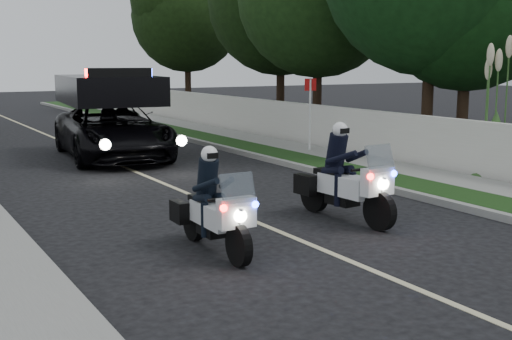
{
  "coord_description": "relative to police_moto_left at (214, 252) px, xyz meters",
  "views": [
    {
      "loc": [
        -6.06,
        -6.88,
        3.01
      ],
      "look_at": [
        -0.02,
        3.5,
        1.0
      ],
      "focal_mm": 46.23,
      "sensor_mm": 36.0,
      "label": 1
    }
  ],
  "objects": [
    {
      "name": "ground",
      "position": [
        1.55,
        -2.18,
        0.0
      ],
      "size": [
        120.0,
        120.0,
        0.0
      ],
      "primitive_type": "plane",
      "color": "black",
      "rests_on": "ground"
    },
    {
      "name": "curb_right",
      "position": [
        5.65,
        7.82,
        0.07
      ],
      "size": [
        0.2,
        60.0,
        0.15
      ],
      "primitive_type": "cube",
      "color": "gray",
      "rests_on": "ground"
    },
    {
      "name": "grass_verge",
      "position": [
        6.35,
        7.82,
        0.08
      ],
      "size": [
        1.2,
        60.0,
        0.16
      ],
      "primitive_type": "cube",
      "color": "#193814",
      "rests_on": "ground"
    },
    {
      "name": "sidewalk_right",
      "position": [
        7.65,
        7.82,
        0.08
      ],
      "size": [
        1.4,
        60.0,
        0.16
      ],
      "primitive_type": "cube",
      "color": "gray",
      "rests_on": "ground"
    },
    {
      "name": "property_wall",
      "position": [
        8.65,
        7.82,
        0.75
      ],
      "size": [
        0.22,
        60.0,
        1.5
      ],
      "primitive_type": "cube",
      "color": "beige",
      "rests_on": "ground"
    },
    {
      "name": "lane_marking",
      "position": [
        1.55,
        7.82,
        0.0
      ],
      "size": [
        0.12,
        50.0,
        0.01
      ],
      "primitive_type": "cube",
      "color": "#BFB78C",
      "rests_on": "ground"
    },
    {
      "name": "police_moto_left",
      "position": [
        0.0,
        0.0,
        0.0
      ],
      "size": [
        0.74,
        2.0,
        1.69
      ],
      "primitive_type": null,
      "rotation": [
        0.0,
        0.0,
        -0.02
      ],
      "color": "silver",
      "rests_on": "ground"
    },
    {
      "name": "police_moto_right",
      "position": [
        3.08,
        0.64,
        0.0
      ],
      "size": [
        0.94,
        2.25,
        1.87
      ],
      "primitive_type": null,
      "rotation": [
        0.0,
        0.0,
        0.08
      ],
      "color": "silver",
      "rests_on": "ground"
    },
    {
      "name": "police_suv",
      "position": [
        1.85,
        10.66,
        0.0
      ],
      "size": [
        3.49,
        6.41,
        2.99
      ],
      "primitive_type": "imported",
      "rotation": [
        0.0,
        0.0,
        -0.11
      ],
      "color": "black",
      "rests_on": "ground"
    },
    {
      "name": "sign_post",
      "position": [
        7.55,
        8.22,
        0.0
      ],
      "size": [
        0.48,
        0.48,
        2.52
      ],
      "primitive_type": null,
      "rotation": [
        0.0,
        0.0,
        -0.27
      ],
      "color": "#A30B15",
      "rests_on": "ground"
    },
    {
      "name": "pampas_far",
      "position": [
        9.15,
        2.28,
        0.0
      ],
      "size": [
        1.63,
        1.63,
        3.91
      ],
      "primitive_type": null,
      "rotation": [
        0.0,
        0.0,
        -0.21
      ],
      "color": "beige",
      "rests_on": "ground"
    },
    {
      "name": "tree_right_a",
      "position": [
        11.67,
        5.7,
        0.0
      ],
      "size": [
        6.7,
        6.7,
        9.44
      ],
      "primitive_type": null,
      "rotation": [
        0.0,
        0.0,
        -0.2
      ],
      "color": "#113510",
      "rests_on": "ground"
    },
    {
      "name": "tree_right_b",
      "position": [
        10.82,
        6.38,
        0.0
      ],
      "size": [
        8.38,
        8.38,
        11.51
      ],
      "primitive_type": null,
      "rotation": [
        0.0,
        0.0,
        -0.25
      ],
      "color": "#133A14",
      "rests_on": "ground"
    },
    {
      "name": "tree_right_c",
      "position": [
        11.27,
        15.87,
        0.0
      ],
      "size": [
        7.36,
        7.36,
        10.77
      ],
      "primitive_type": null,
      "rotation": [
        0.0,
        0.0,
        -0.15
      ],
      "color": "black",
      "rests_on": "ground"
    },
    {
      "name": "tree_right_d",
      "position": [
        10.9,
        12.54,
        0.0
      ],
      "size": [
        6.62,
        6.62,
        10.7
      ],
      "primitive_type": null,
      "rotation": [
        0.0,
        0.0,
        -0.03
      ],
      "color": "#1D3F15",
      "rests_on": "ground"
    },
    {
      "name": "tree_right_e",
      "position": [
        11.73,
        26.79,
        0.0
      ],
      "size": [
        8.39,
        8.39,
        10.69
      ],
      "primitive_type": null,
      "rotation": [
        0.0,
        0.0,
        -0.39
      ],
      "color": "black",
      "rests_on": "ground"
    }
  ]
}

